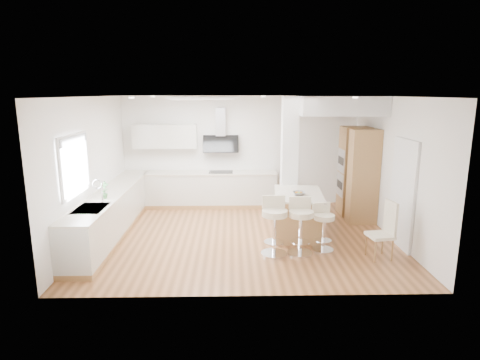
{
  "coord_description": "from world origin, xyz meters",
  "views": [
    {
      "loc": [
        -0.23,
        -7.79,
        2.87
      ],
      "look_at": [
        -0.05,
        0.4,
        1.08
      ],
      "focal_mm": 30.0,
      "sensor_mm": 36.0,
      "label": 1
    }
  ],
  "objects_px": {
    "peninsula": "(298,213)",
    "bar_stool_a": "(274,223)",
    "bar_stool_c": "(323,225)",
    "bar_stool_b": "(301,223)",
    "dining_chair": "(385,228)"
  },
  "relations": [
    {
      "from": "bar_stool_b",
      "to": "bar_stool_c",
      "type": "distance_m",
      "value": 0.48
    },
    {
      "from": "peninsula",
      "to": "dining_chair",
      "type": "distance_m",
      "value": 1.83
    },
    {
      "from": "peninsula",
      "to": "dining_chair",
      "type": "relative_size",
      "value": 1.48
    },
    {
      "from": "peninsula",
      "to": "bar_stool_c",
      "type": "height_order",
      "value": "peninsula"
    },
    {
      "from": "peninsula",
      "to": "bar_stool_a",
      "type": "distance_m",
      "value": 1.21
    },
    {
      "from": "peninsula",
      "to": "bar_stool_b",
      "type": "relative_size",
      "value": 1.49
    },
    {
      "from": "bar_stool_b",
      "to": "dining_chair",
      "type": "height_order",
      "value": "dining_chair"
    },
    {
      "from": "bar_stool_a",
      "to": "bar_stool_c",
      "type": "height_order",
      "value": "bar_stool_a"
    },
    {
      "from": "bar_stool_c",
      "to": "dining_chair",
      "type": "relative_size",
      "value": 0.85
    },
    {
      "from": "peninsula",
      "to": "bar_stool_a",
      "type": "relative_size",
      "value": 1.44
    },
    {
      "from": "peninsula",
      "to": "bar_stool_a",
      "type": "height_order",
      "value": "bar_stool_a"
    },
    {
      "from": "bar_stool_a",
      "to": "peninsula",
      "type": "bearing_deg",
      "value": 58.69
    },
    {
      "from": "bar_stool_a",
      "to": "bar_stool_c",
      "type": "xyz_separation_m",
      "value": [
        0.93,
        0.17,
        -0.1
      ]
    },
    {
      "from": "bar_stool_b",
      "to": "dining_chair",
      "type": "distance_m",
      "value": 1.47
    },
    {
      "from": "peninsula",
      "to": "bar_stool_c",
      "type": "distance_m",
      "value": 0.93
    }
  ]
}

